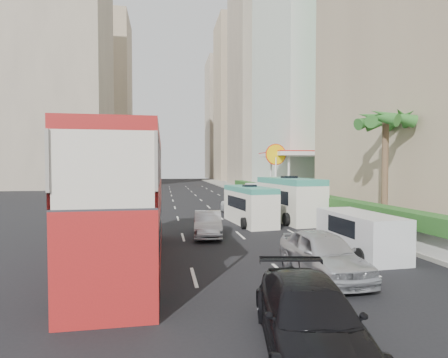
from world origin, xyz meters
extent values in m
plane|color=black|center=(0.00, 0.00, 0.00)|extent=(200.00, 200.00, 0.00)
cube|color=#B01F1E|center=(-6.00, 0.00, 2.53)|extent=(2.50, 11.00, 5.06)
imported|color=#B6B9BE|center=(-2.22, 5.07, 0.00)|extent=(1.89, 4.27, 1.36)
imported|color=#B6B9BE|center=(0.88, -2.61, 0.00)|extent=(1.97, 4.69, 1.58)
imported|color=black|center=(-1.65, -7.29, 0.00)|extent=(2.87, 5.20, 1.43)
imported|color=silver|center=(1.12, 13.83, 0.00)|extent=(2.23, 4.41, 1.20)
cube|color=silver|center=(1.07, 8.80, 1.25)|extent=(2.53, 5.82, 2.50)
cube|color=silver|center=(4.24, 9.79, 1.51)|extent=(2.89, 7.01, 3.03)
cube|color=silver|center=(3.82, -0.07, 0.91)|extent=(1.96, 4.60, 1.82)
cube|color=silver|center=(4.54, 19.12, 1.07)|extent=(2.89, 5.58, 2.13)
cube|color=#99968C|center=(9.00, 25.00, 0.09)|extent=(6.00, 120.00, 0.18)
cube|color=silver|center=(6.20, 14.00, 0.68)|extent=(0.30, 44.00, 1.00)
cube|color=#2D6626|center=(6.20, 14.00, 1.53)|extent=(1.10, 44.00, 0.70)
cylinder|color=brown|center=(7.80, 4.00, 3.38)|extent=(0.36, 0.36, 6.40)
cube|color=silver|center=(10.00, 23.00, 2.75)|extent=(6.50, 8.00, 5.50)
cube|color=#B3A48D|center=(18.00, 58.00, 25.00)|extent=(16.00, 16.00, 50.00)
cube|color=tan|center=(17.00, 82.00, 22.00)|extent=(14.00, 14.00, 44.00)
cube|color=#B3A48D|center=(17.00, 104.00, 20.00)|extent=(14.00, 14.00, 40.00)
cube|color=#B3A48D|center=(-24.00, 55.00, 26.00)|extent=(18.00, 18.00, 52.00)
cube|color=tan|center=(-22.00, 90.00, 23.00)|extent=(16.00, 16.00, 46.00)
camera|label=1|loc=(-4.61, -14.00, 3.84)|focal=28.00mm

